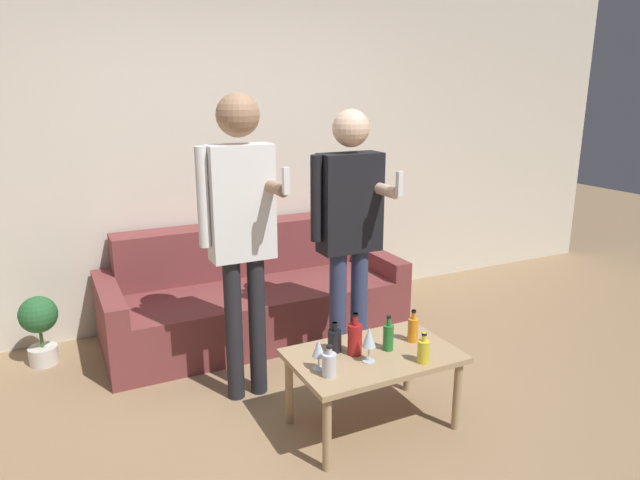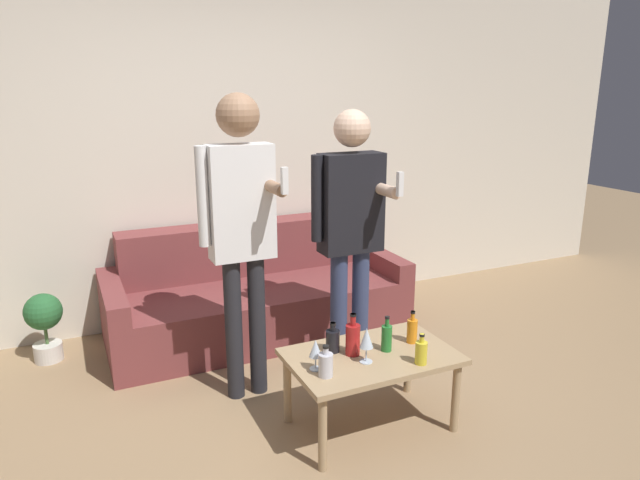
{
  "view_description": "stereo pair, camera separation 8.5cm",
  "coord_description": "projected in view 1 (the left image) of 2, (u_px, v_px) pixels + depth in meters",
  "views": [
    {
      "loc": [
        -1.23,
        -2.31,
        1.81
      ],
      "look_at": [
        0.17,
        0.54,
        0.95
      ],
      "focal_mm": 32.0,
      "sensor_mm": 36.0,
      "label": 1
    },
    {
      "loc": [
        -1.16,
        -2.35,
        1.81
      ],
      "look_at": [
        0.17,
        0.54,
        0.95
      ],
      "focal_mm": 32.0,
      "sensor_mm": 36.0,
      "label": 2
    }
  ],
  "objects": [
    {
      "name": "wine_glass_near",
      "position": [
        369.0,
        338.0,
        2.91
      ],
      "size": [
        0.07,
        0.07,
        0.19
      ],
      "color": "silver",
      "rests_on": "coffee_table"
    },
    {
      "name": "potted_plant",
      "position": [
        39.0,
        324.0,
        3.77
      ],
      "size": [
        0.25,
        0.25,
        0.48
      ],
      "color": "silver",
      "rests_on": "ground_plane"
    },
    {
      "name": "bottle_clear",
      "position": [
        355.0,
        338.0,
        3.0
      ],
      "size": [
        0.08,
        0.08,
        0.23
      ],
      "color": "#B21E1E",
      "rests_on": "coffee_table"
    },
    {
      "name": "person_standing_left",
      "position": [
        241.0,
        219.0,
        3.18
      ],
      "size": [
        0.43,
        0.44,
        1.78
      ],
      "color": "#232328",
      "rests_on": "ground_plane"
    },
    {
      "name": "bottle_orange",
      "position": [
        423.0,
        351.0,
        2.92
      ],
      "size": [
        0.06,
        0.06,
        0.16
      ],
      "color": "yellow",
      "rests_on": "coffee_table"
    },
    {
      "name": "bottle_red",
      "position": [
        329.0,
        364.0,
        2.78
      ],
      "size": [
        0.07,
        0.07,
        0.16
      ],
      "color": "silver",
      "rests_on": "coffee_table"
    },
    {
      "name": "wall_back",
      "position": [
        216.0,
        148.0,
        4.37
      ],
      "size": [
        8.0,
        0.06,
        2.7
      ],
      "color": "beige",
      "rests_on": "ground_plane"
    },
    {
      "name": "bottle_dark",
      "position": [
        413.0,
        329.0,
        3.16
      ],
      "size": [
        0.06,
        0.06,
        0.18
      ],
      "color": "orange",
      "rests_on": "coffee_table"
    },
    {
      "name": "bottle_yellow",
      "position": [
        335.0,
        340.0,
        3.04
      ],
      "size": [
        0.07,
        0.07,
        0.16
      ],
      "color": "black",
      "rests_on": "coffee_table"
    },
    {
      "name": "wine_glass_far",
      "position": [
        319.0,
        349.0,
        2.84
      ],
      "size": [
        0.07,
        0.07,
        0.16
      ],
      "color": "silver",
      "rests_on": "coffee_table"
    },
    {
      "name": "ground_plane",
      "position": [
        336.0,
        442.0,
        3.0
      ],
      "size": [
        16.0,
        16.0,
        0.0
      ],
      "primitive_type": "plane",
      "color": "#997A56"
    },
    {
      "name": "couch",
      "position": [
        252.0,
        296.0,
        4.3
      ],
      "size": [
        2.18,
        0.9,
        0.79
      ],
      "color": "brown",
      "rests_on": "ground_plane"
    },
    {
      "name": "person_standing_right",
      "position": [
        349.0,
        221.0,
        3.51
      ],
      "size": [
        0.46,
        0.42,
        1.68
      ],
      "color": "navy",
      "rests_on": "ground_plane"
    },
    {
      "name": "coffee_table",
      "position": [
        373.0,
        362.0,
        3.05
      ],
      "size": [
        0.89,
        0.56,
        0.43
      ],
      "color": "tan",
      "rests_on": "ground_plane"
    },
    {
      "name": "bottle_green",
      "position": [
        388.0,
        336.0,
        3.06
      ],
      "size": [
        0.06,
        0.06,
        0.2
      ],
      "color": "#23752D",
      "rests_on": "coffee_table"
    }
  ]
}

